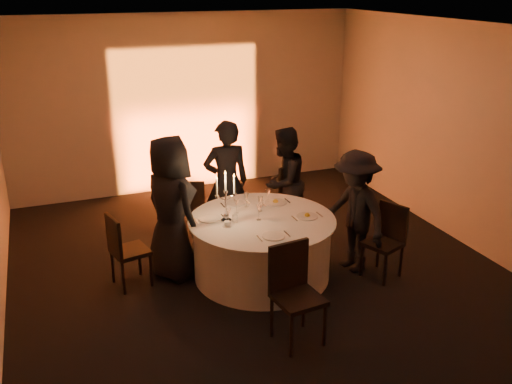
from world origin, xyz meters
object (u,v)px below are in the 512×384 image
object	(u,v)px
coffee_cup	(227,224)
candelabra	(226,204)
chair_back_left	(191,206)
guest_back_right	(284,182)
guest_right	(355,211)
banquet_table	(262,248)
guest_left	(171,208)
chair_left	(124,247)
chair_front	(294,287)
guest_back_left	(226,182)
chair_back_right	(282,193)
chair_right	(387,236)

from	to	relation	value
coffee_cup	candelabra	bearing A→B (deg)	76.03
chair_back_left	guest_back_right	bearing A→B (deg)	-172.42
chair_back_left	guest_right	xyz separation A→B (m)	(1.69, -1.58, 0.27)
banquet_table	guest_left	xyz separation A→B (m)	(-1.02, 0.41, 0.52)
banquet_table	candelabra	size ratio (longest dim) A/B	2.80
banquet_table	coffee_cup	xyz separation A→B (m)	(-0.46, -0.06, 0.42)
chair_left	chair_back_left	xyz separation A→B (m)	(1.10, 1.00, -0.01)
banquet_table	guest_left	size ratio (longest dim) A/B	1.00
chair_back_left	coffee_cup	size ratio (longest dim) A/B	8.27
banquet_table	chair_front	size ratio (longest dim) A/B	1.74
guest_back_left	coffee_cup	size ratio (longest dim) A/B	15.92
chair_back_left	candelabra	world-z (taller)	candelabra
chair_back_left	guest_back_left	xyz separation A→B (m)	(0.45, -0.22, 0.37)
chair_back_right	guest_back_left	xyz separation A→B (m)	(-0.86, -0.05, 0.29)
chair_front	candelabra	bearing A→B (deg)	92.84
banquet_table	coffee_cup	world-z (taller)	coffee_cup
coffee_cup	candelabra	world-z (taller)	candelabra
banquet_table	chair_right	size ratio (longest dim) A/B	1.94
chair_left	guest_right	world-z (taller)	guest_right
chair_front	chair_back_right	bearing A→B (deg)	62.17
chair_back_right	guest_left	size ratio (longest dim) A/B	0.57
chair_back_right	guest_back_right	xyz separation A→B (m)	(-0.03, -0.11, 0.21)
chair_left	chair_right	world-z (taller)	chair_left
chair_left	coffee_cup	xyz separation A→B (m)	(1.17, -0.40, 0.28)
chair_back_left	guest_back_right	xyz separation A→B (m)	(1.29, -0.28, 0.28)
banquet_table	chair_left	size ratio (longest dim) A/B	1.94
chair_right	coffee_cup	xyz separation A→B (m)	(-1.92, 0.47, 0.28)
chair_left	guest_right	xyz separation A→B (m)	(2.79, -0.57, 0.26)
chair_back_left	chair_right	xyz separation A→B (m)	(1.98, -1.87, 0.01)
guest_right	coffee_cup	bearing A→B (deg)	-107.39
guest_left	guest_right	distance (m)	2.27
guest_back_right	candelabra	size ratio (longest dim) A/B	2.46
guest_back_right	coffee_cup	bearing A→B (deg)	7.45
guest_back_right	banquet_table	bearing A→B (deg)	19.48
chair_front	guest_back_right	world-z (taller)	guest_back_right
coffee_cup	chair_left	bearing A→B (deg)	161.06
chair_front	guest_right	size ratio (longest dim) A/B	0.66
chair_back_right	guest_back_left	size ratio (longest dim) A/B	0.59
banquet_table	chair_back_right	size ratio (longest dim) A/B	1.74
banquet_table	guest_right	xyz separation A→B (m)	(1.16, -0.23, 0.40)
chair_back_right	chair_right	xyz separation A→B (m)	(0.67, -1.71, -0.06)
guest_left	guest_back_right	distance (m)	1.90
banquet_table	guest_left	distance (m)	1.22
banquet_table	coffee_cup	size ratio (longest dim) A/B	16.36
guest_back_right	guest_right	world-z (taller)	guest_back_right
chair_left	guest_right	bearing A→B (deg)	-114.79
chair_left	chair_back_right	xyz separation A→B (m)	(2.41, 0.84, 0.06)
banquet_table	guest_back_left	size ratio (longest dim) A/B	1.03
chair_left	guest_left	world-z (taller)	guest_left
chair_back_left	guest_left	bearing A→B (deg)	82.01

